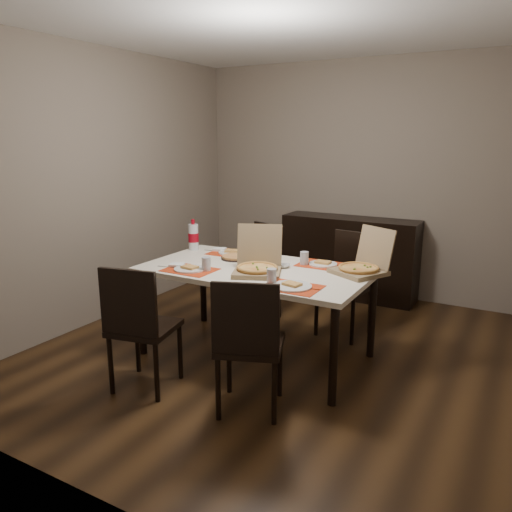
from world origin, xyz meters
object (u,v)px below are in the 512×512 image
chair_near_right (248,341)px  dip_bowl (283,266)px  pizza_box_center (258,266)px  dining_table (256,276)px  sideboard (349,257)px  chair_far_left (260,266)px  soda_bottle (193,237)px  chair_near_left (139,323)px  chair_far_right (348,279)px

chair_near_right → dip_bowl: (-0.22, 0.93, 0.25)m
pizza_box_center → dining_table: bearing=124.2°
sideboard → chair_far_left: bearing=-118.5°
dining_table → soda_bottle: soda_bottle is taller
sideboard → chair_near_left: 2.88m
dining_table → chair_near_left: size_ratio=1.94×
chair_near_right → pizza_box_center: (-0.32, 0.69, 0.30)m
chair_far_left → dip_bowl: 0.99m
chair_far_left → soda_bottle: 0.77m
dip_bowl → pizza_box_center: bearing=-111.9°
sideboard → dip_bowl: sideboard is taller
chair_far_right → dip_bowl: (-0.31, -0.74, 0.25)m
sideboard → dip_bowl: (0.05, -1.78, 0.31)m
chair_near_right → chair_far_left: size_ratio=1.00×
soda_bottle → dip_bowl: bearing=-9.7°
sideboard → chair_near_left: (-0.55, -2.83, 0.06)m
chair_far_right → dip_bowl: 0.84m
chair_far_right → pizza_box_center: pizza_box_center is taller
dip_bowl → chair_far_right: bearing=67.6°
chair_near_left → chair_near_right: same height
chair_near_right → dip_bowl: chair_near_right is taller
chair_near_right → dip_bowl: size_ratio=8.53×
chair_near_left → pizza_box_center: size_ratio=1.86×
chair_near_right → soda_bottle: soda_bottle is taller
chair_near_left → soda_bottle: (-0.41, 1.22, 0.36)m
chair_far_left → chair_far_right: size_ratio=1.00×
pizza_box_center → chair_far_right: bearing=67.7°
dining_table → chair_far_right: 1.01m
chair_near_left → soda_bottle: bearing=108.8°
pizza_box_center → chair_far_left: bearing=118.1°
chair_near_left → chair_far_right: bearing=63.1°
sideboard → dip_bowl: 1.81m
dining_table → soda_bottle: (-0.83, 0.30, 0.19)m
pizza_box_center → chair_near_left: bearing=-122.0°
chair_far_left → chair_near_left: bearing=-89.4°
chair_far_left → dining_table: bearing=-62.9°
chair_far_left → pizza_box_center: pizza_box_center is taller
sideboard → soda_bottle: (-0.97, -1.61, 0.42)m
dining_table → pizza_box_center: (0.08, -0.12, 0.12)m
chair_near_right → chair_near_left: bearing=-172.1°
chair_far_left → chair_far_right: bearing=0.6°
dining_table → dip_bowl: 0.23m
chair_near_left → chair_near_right: 0.83m
chair_near_left → soda_bottle: size_ratio=3.26×
dining_table → dip_bowl: bearing=34.9°
chair_far_right → soda_bottle: bearing=-156.8°
dining_table → chair_near_right: (0.40, -0.81, -0.17)m
chair_near_right → chair_far_left: (-0.84, 1.66, 0.00)m
chair_far_right → chair_far_left: bearing=-179.4°
sideboard → chair_near_left: bearing=-101.1°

